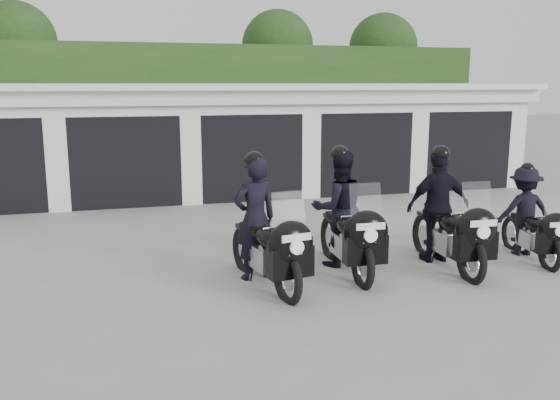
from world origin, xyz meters
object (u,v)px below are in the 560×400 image
object	(u,v)px
police_bike_a	(264,232)
police_bike_b	(343,216)
police_bike_c	(444,214)
police_bike_d	(528,216)

from	to	relation	value
police_bike_a	police_bike_b	distance (m)	1.49
police_bike_a	police_bike_c	xyz separation A→B (m)	(3.10, 0.19, 0.05)
police_bike_b	police_bike_c	xyz separation A→B (m)	(1.68, -0.24, -0.00)
police_bike_b	police_bike_a	bearing A→B (deg)	-160.98
police_bike_d	police_bike_c	bearing A→B (deg)	-170.33
police_bike_d	police_bike_a	bearing A→B (deg)	-168.14
police_bike_c	police_bike_d	bearing A→B (deg)	2.51
police_bike_b	police_bike_c	world-z (taller)	police_bike_b
police_bike_a	police_bike_d	distance (m)	4.75
police_bike_a	police_bike_d	xyz separation A→B (m)	(4.74, 0.20, -0.09)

